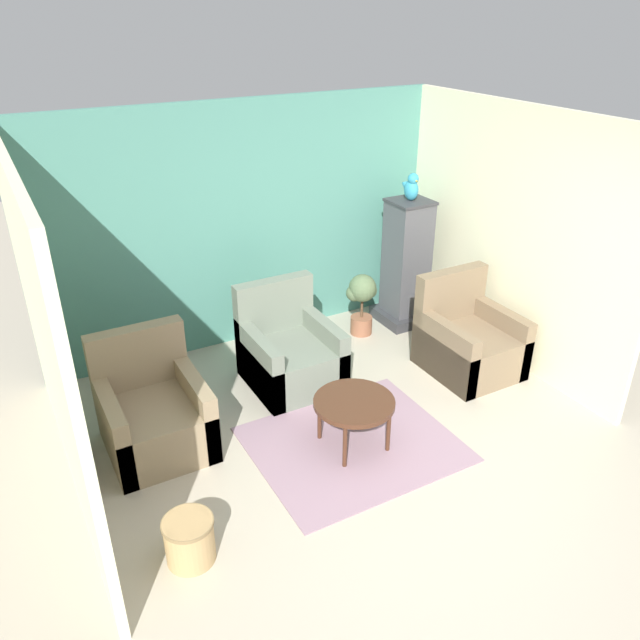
# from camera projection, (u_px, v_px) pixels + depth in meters

# --- Properties ---
(ground_plane) EXTENTS (20.00, 20.00, 0.00)m
(ground_plane) POSITION_uv_depth(u_px,v_px,m) (422.00, 511.00, 4.51)
(ground_plane) COLOR #B2A893
(ground_plane) RESTS_ON ground
(wall_back_accent) EXTENTS (4.30, 0.06, 2.49)m
(wall_back_accent) POSITION_uv_depth(u_px,v_px,m) (246.00, 226.00, 6.33)
(wall_back_accent) COLOR #4C897A
(wall_back_accent) RESTS_ON ground_plane
(wall_left) EXTENTS (0.06, 3.05, 2.49)m
(wall_left) POSITION_uv_depth(u_px,v_px,m) (46.00, 340.00, 4.21)
(wall_left) COLOR beige
(wall_left) RESTS_ON ground_plane
(wall_right) EXTENTS (0.06, 3.05, 2.49)m
(wall_right) POSITION_uv_depth(u_px,v_px,m) (511.00, 237.00, 6.04)
(wall_right) COLOR beige
(wall_right) RESTS_ON ground_plane
(area_rug) EXTENTS (1.63, 1.38, 0.01)m
(area_rug) POSITION_uv_depth(u_px,v_px,m) (353.00, 444.00, 5.18)
(area_rug) COLOR gray
(area_rug) RESTS_ON ground_plane
(coffee_table) EXTENTS (0.66, 0.66, 0.44)m
(coffee_table) POSITION_uv_depth(u_px,v_px,m) (354.00, 405.00, 5.00)
(coffee_table) COLOR #472819
(coffee_table) RESTS_ON ground_plane
(armchair_left) EXTENTS (0.79, 0.86, 0.95)m
(armchair_left) POSITION_uv_depth(u_px,v_px,m) (154.00, 415.00, 5.06)
(armchair_left) COLOR #8E7A5B
(armchair_left) RESTS_ON ground_plane
(armchair_right) EXTENTS (0.79, 0.86, 0.95)m
(armchair_right) POSITION_uv_depth(u_px,v_px,m) (468.00, 342.00, 6.13)
(armchair_right) COLOR #7A664C
(armchair_right) RESTS_ON ground_plane
(armchair_middle) EXTENTS (0.79, 0.86, 0.95)m
(armchair_middle) POSITION_uv_depth(u_px,v_px,m) (289.00, 354.00, 5.92)
(armchair_middle) COLOR slate
(armchair_middle) RESTS_ON ground_plane
(birdcage) EXTENTS (0.57, 0.57, 1.41)m
(birdcage) POSITION_uv_depth(u_px,v_px,m) (406.00, 266.00, 6.93)
(birdcage) COLOR #353539
(birdcage) RESTS_ON ground_plane
(parrot) EXTENTS (0.14, 0.25, 0.30)m
(parrot) POSITION_uv_depth(u_px,v_px,m) (411.00, 188.00, 6.52)
(parrot) COLOR teal
(parrot) RESTS_ON birdcage
(potted_plant) EXTENTS (0.33, 0.30, 0.69)m
(potted_plant) POSITION_uv_depth(u_px,v_px,m) (362.00, 298.00, 6.73)
(potted_plant) COLOR brown
(potted_plant) RESTS_ON ground_plane
(wicker_basket) EXTENTS (0.34, 0.34, 0.32)m
(wicker_basket) POSITION_uv_depth(u_px,v_px,m) (189.00, 539.00, 4.05)
(wicker_basket) COLOR tan
(wicker_basket) RESTS_ON ground_plane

